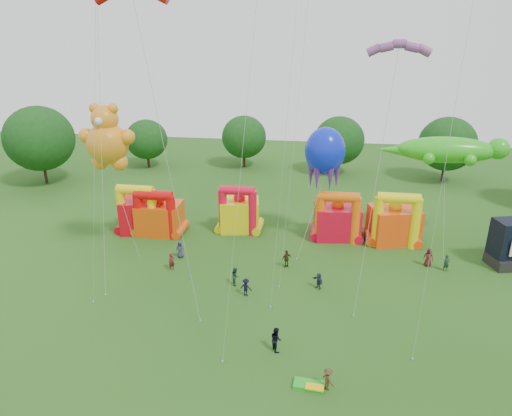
# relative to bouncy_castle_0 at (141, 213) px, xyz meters

# --- Properties ---
(tree_ring) EXTENTS (123.37, 125.47, 12.07)m
(tree_ring) POSITION_rel_bouncy_castle_0_xyz_m (14.03, -26.88, 3.94)
(tree_ring) COLOR #352314
(tree_ring) RESTS_ON ground
(bouncy_castle_0) EXTENTS (5.45, 4.70, 6.09)m
(bouncy_castle_0) POSITION_rel_bouncy_castle_0_xyz_m (0.00, 0.00, 0.00)
(bouncy_castle_0) COLOR red
(bouncy_castle_0) RESTS_ON ground
(bouncy_castle_1) EXTENTS (5.03, 4.07, 5.69)m
(bouncy_castle_1) POSITION_rel_bouncy_castle_0_xyz_m (2.24, -0.27, -0.15)
(bouncy_castle_1) COLOR #D74A0B
(bouncy_castle_1) RESTS_ON ground
(bouncy_castle_2) EXTENTS (5.00, 4.27, 5.87)m
(bouncy_castle_2) POSITION_rel_bouncy_castle_0_xyz_m (11.34, 1.99, -0.07)
(bouncy_castle_2) COLOR #DAC80B
(bouncy_castle_2) RESTS_ON ground
(bouncy_castle_3) EXTENTS (5.46, 4.62, 5.93)m
(bouncy_castle_3) POSITION_rel_bouncy_castle_0_xyz_m (22.72, 1.59, -0.06)
(bouncy_castle_3) COLOR red
(bouncy_castle_3) RESTS_ON ground
(bouncy_castle_4) EXTENTS (5.90, 5.18, 6.23)m
(bouncy_castle_4) POSITION_rel_bouncy_castle_0_xyz_m (28.98, 1.34, 0.04)
(bouncy_castle_4) COLOR #F7460D
(bouncy_castle_4) RESTS_ON ground
(teddy_bear_kite) EXTENTS (5.75, 4.08, 15.91)m
(teddy_bear_kite) POSITION_rel_bouncy_castle_0_xyz_m (-0.03, -5.91, 8.69)
(teddy_bear_kite) COLOR orange
(teddy_bear_kite) RESTS_ON ground
(gecko_kite) EXTENTS (13.76, 7.82, 11.86)m
(gecko_kite) POSITION_rel_bouncy_castle_0_xyz_m (33.86, 3.03, 7.33)
(gecko_kite) COLOR green
(gecko_kite) RESTS_ON ground
(octopus_kite) EXTENTS (4.57, 8.01, 12.93)m
(octopus_kite) POSITION_rel_bouncy_castle_0_xyz_m (20.39, -0.37, 4.46)
(octopus_kite) COLOR #0E21D4
(octopus_kite) RESTS_ON ground
(parafoil_kites) EXTENTS (30.28, 12.56, 32.58)m
(parafoil_kites) POSITION_rel_bouncy_castle_0_xyz_m (9.82, -11.78, 11.27)
(parafoil_kites) COLOR red
(parafoil_kites) RESTS_ON ground
(diamond_kites) EXTENTS (28.90, 17.54, 39.77)m
(diamond_kites) POSITION_rel_bouncy_castle_0_xyz_m (16.08, -12.78, 14.15)
(diamond_kites) COLOR #D70A42
(diamond_kites) RESTS_ON ground
(folded_kite_bundle) EXTENTS (2.07, 1.22, 0.31)m
(folded_kite_bundle) POSITION_rel_bouncy_castle_0_xyz_m (20.71, -22.93, -2.18)
(folded_kite_bundle) COLOR green
(folded_kite_bundle) RESTS_ON ground
(spectator_0) EXTENTS (0.95, 0.68, 1.83)m
(spectator_0) POSITION_rel_bouncy_castle_0_xyz_m (6.53, -6.01, -1.41)
(spectator_0) COLOR #2E2B48
(spectator_0) RESTS_ON ground
(spectator_1) EXTENTS (0.76, 0.76, 1.77)m
(spectator_1) POSITION_rel_bouncy_castle_0_xyz_m (6.52, -8.72, -1.44)
(spectator_1) COLOR #5A1A19
(spectator_1) RESTS_ON ground
(spectator_2) EXTENTS (0.87, 1.00, 1.74)m
(spectator_2) POSITION_rel_bouncy_castle_0_xyz_m (13.31, -10.55, -1.45)
(spectator_2) COLOR #19402A
(spectator_2) RESTS_ON ground
(spectator_3) EXTENTS (1.20, 0.88, 1.67)m
(spectator_3) POSITION_rel_bouncy_castle_0_xyz_m (14.61, -12.34, -1.49)
(spectator_3) COLOR black
(spectator_3) RESTS_ON ground
(spectator_4) EXTENTS (1.14, 0.99, 1.84)m
(spectator_4) POSITION_rel_bouncy_castle_0_xyz_m (17.72, -6.43, -1.40)
(spectator_4) COLOR #382816
(spectator_4) RESTS_ON ground
(spectator_5) EXTENTS (1.23, 1.40, 1.53)m
(spectator_5) POSITION_rel_bouncy_castle_0_xyz_m (20.98, -10.11, -1.56)
(spectator_5) COLOR #23283B
(spectator_5) RESTS_ON ground
(spectator_6) EXTENTS (1.10, 0.90, 1.94)m
(spectator_6) POSITION_rel_bouncy_castle_0_xyz_m (31.78, -4.06, -1.35)
(spectator_6) COLOR #4E1617
(spectator_6) RESTS_ON ground
(spectator_7) EXTENTS (0.74, 0.60, 1.75)m
(spectator_7) POSITION_rel_bouncy_castle_0_xyz_m (33.34, -4.87, -1.45)
(spectator_7) COLOR #173921
(spectator_7) RESTS_ON ground
(spectator_8) EXTENTS (1.09, 1.16, 1.91)m
(spectator_8) POSITION_rel_bouncy_castle_0_xyz_m (18.10, -19.46, -1.37)
(spectator_8) COLOR black
(spectator_8) RESTS_ON ground
(spectator_9) EXTENTS (1.11, 1.17, 1.59)m
(spectator_9) POSITION_rel_bouncy_castle_0_xyz_m (21.89, -22.91, -1.53)
(spectator_9) COLOR #45311B
(spectator_9) RESTS_ON ground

